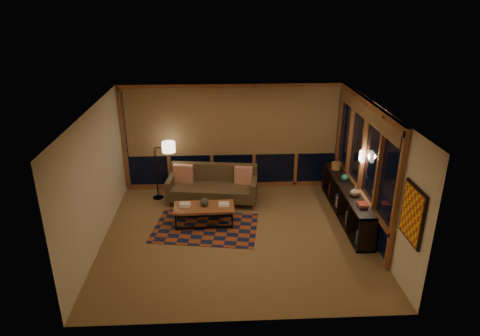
{
  "coord_description": "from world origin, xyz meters",
  "views": [
    {
      "loc": [
        -0.32,
        -7.7,
        4.71
      ],
      "look_at": [
        0.09,
        0.65,
        1.26
      ],
      "focal_mm": 32.0,
      "sensor_mm": 36.0,
      "label": 1
    }
  ],
  "objects_px": {
    "floor_lamp": "(156,171)",
    "bookshelf": "(347,201)",
    "coffee_table": "(204,215)",
    "sofa": "(213,185)"
  },
  "relations": [
    {
      "from": "floor_lamp",
      "to": "bookshelf",
      "type": "xyz_separation_m",
      "value": [
        4.36,
        -1.16,
        -0.35
      ]
    },
    {
      "from": "coffee_table",
      "to": "floor_lamp",
      "type": "bearing_deg",
      "value": 129.85
    },
    {
      "from": "sofa",
      "to": "coffee_table",
      "type": "relative_size",
      "value": 1.61
    },
    {
      "from": "sofa",
      "to": "bookshelf",
      "type": "xyz_separation_m",
      "value": [
        3.01,
        -0.88,
        -0.06
      ]
    },
    {
      "from": "sofa",
      "to": "bookshelf",
      "type": "relative_size",
      "value": 0.7
    },
    {
      "from": "floor_lamp",
      "to": "bookshelf",
      "type": "bearing_deg",
      "value": -22.13
    },
    {
      "from": "floor_lamp",
      "to": "bookshelf",
      "type": "height_order",
      "value": "floor_lamp"
    },
    {
      "from": "bookshelf",
      "to": "sofa",
      "type": "bearing_deg",
      "value": 163.64
    },
    {
      "from": "coffee_table",
      "to": "bookshelf",
      "type": "bearing_deg",
      "value": 2.28
    },
    {
      "from": "floor_lamp",
      "to": "bookshelf",
      "type": "distance_m",
      "value": 4.53
    }
  ]
}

